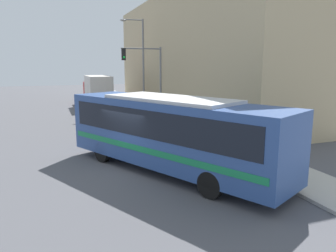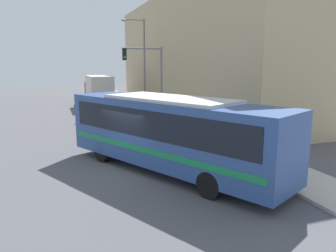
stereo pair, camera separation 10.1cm
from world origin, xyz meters
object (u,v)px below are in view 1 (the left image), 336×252
Objects in this scene: delivery_truck at (97,90)px; parking_meter at (176,113)px; fire_hydrant at (189,126)px; city_bus at (170,130)px; pedestrian_near_corner at (208,123)px; street_lamp at (141,58)px; traffic_light_pole at (148,70)px.

delivery_truck reaches higher than parking_meter.
city_bus is at bearing -119.53° from fire_hydrant.
parking_meter is at bearing 40.57° from city_bus.
city_bus is 8.04× the size of parking_meter.
pedestrian_near_corner is (0.51, -1.72, 0.44)m from fire_hydrant.
pedestrian_near_corner reaches higher than fire_hydrant.
delivery_truck is 5.75× the size of parking_meter.
delivery_truck reaches higher than city_bus.
delivery_truck is at bearing 104.95° from parking_meter.
street_lamp is (3.84, 18.42, 3.21)m from city_bus.
delivery_truck is 16.49m from fire_hydrant.
pedestrian_near_corner is (0.50, -13.36, -4.05)m from street_lamp.
delivery_truck is at bearing 129.62° from street_lamp.
parking_meter is 0.78× the size of pedestrian_near_corner.
parking_meter is (0.93, -3.78, -2.99)m from traffic_light_pole.
city_bus is at bearing -102.62° from traffic_light_pole.
traffic_light_pole is at bearing -74.62° from delivery_truck.
city_bus is 19.09m from street_lamp.
traffic_light_pole reaches higher than parking_meter.
fire_hydrant is at bearing -90.03° from street_lamp.
city_bus is at bearing -112.61° from parking_meter.
parking_meter is (-0.00, 2.44, 0.48)m from fire_hydrant.
parking_meter is at bearing 90.00° from fire_hydrant.
pedestrian_near_corner reaches higher than parking_meter.
parking_meter is 10.04m from street_lamp.
city_bus reaches higher than pedestrian_near_corner.
street_lamp is at bearing 89.97° from fire_hydrant.
street_lamp is at bearing 80.23° from traffic_light_pole.
fire_hydrant is (3.84, 6.78, -1.28)m from city_bus.
street_lamp reaches higher than delivery_truck.
pedestrian_near_corner is (1.44, -7.93, -3.03)m from traffic_light_pole.
delivery_truck is 1.32× the size of traffic_light_pole.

